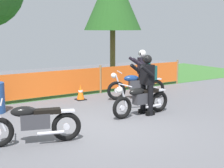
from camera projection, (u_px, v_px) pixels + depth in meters
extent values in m
cube|color=#5B5B60|center=(106.00, 125.00, 8.26)|extent=(24.00, 24.00, 0.02)
cube|color=#386B2D|center=(25.00, 86.00, 13.62)|extent=(24.00, 5.76, 0.01)
cylinder|color=olive|center=(100.00, 79.00, 12.18)|extent=(0.08, 0.08, 1.05)
cylinder|color=olive|center=(177.00, 72.00, 14.25)|extent=(0.08, 0.08, 1.05)
cube|color=orange|center=(51.00, 84.00, 11.14)|extent=(3.82, 0.02, 0.85)
cube|color=orange|center=(142.00, 75.00, 13.21)|extent=(3.82, 0.02, 0.85)
cylinder|color=brown|center=(113.00, 52.00, 17.32)|extent=(0.28, 0.28, 2.30)
torus|color=black|center=(122.00, 108.00, 8.76)|extent=(0.62, 0.13, 0.61)
cylinder|color=silver|center=(122.00, 108.00, 8.76)|extent=(0.14, 0.06, 0.13)
torus|color=black|center=(159.00, 101.00, 9.51)|extent=(0.62, 0.13, 0.61)
cylinder|color=silver|center=(159.00, 101.00, 9.51)|extent=(0.14, 0.06, 0.13)
cube|color=#38383D|center=(143.00, 98.00, 9.13)|extent=(0.58, 0.25, 0.31)
ellipsoid|color=black|center=(137.00, 92.00, 8.97)|extent=(0.51, 0.25, 0.21)
cube|color=black|center=(149.00, 91.00, 9.24)|extent=(0.54, 0.23, 0.10)
cube|color=silver|center=(159.00, 90.00, 9.46)|extent=(0.35, 0.17, 0.04)
cylinder|color=silver|center=(124.00, 97.00, 8.74)|extent=(0.22, 0.06, 0.55)
sphere|color=white|center=(119.00, 90.00, 8.62)|extent=(0.18, 0.18, 0.17)
cylinder|color=silver|center=(125.00, 85.00, 8.71)|extent=(0.05, 0.58, 0.03)
cylinder|color=silver|center=(154.00, 106.00, 9.23)|extent=(0.53, 0.09, 0.07)
torus|color=black|center=(66.00, 127.00, 7.05)|extent=(0.65, 0.29, 0.64)
cylinder|color=silver|center=(66.00, 127.00, 7.05)|extent=(0.15, 0.10, 0.14)
cube|color=#38383D|center=(35.00, 121.00, 6.85)|extent=(0.64, 0.40, 0.32)
ellipsoid|color=black|center=(23.00, 111.00, 6.75)|extent=(0.57, 0.38, 0.22)
cube|color=black|center=(47.00, 111.00, 6.88)|extent=(0.60, 0.37, 0.10)
cube|color=silver|center=(66.00, 111.00, 6.99)|extent=(0.39, 0.26, 0.04)
cylinder|color=silver|center=(0.00, 118.00, 6.64)|extent=(0.24, 0.12, 0.57)
cylinder|color=silver|center=(1.00, 102.00, 6.59)|extent=(0.20, 0.58, 0.03)
cylinder|color=silver|center=(51.00, 133.00, 6.84)|extent=(0.55, 0.23, 0.07)
torus|color=black|center=(116.00, 91.00, 11.06)|extent=(0.64, 0.32, 0.64)
cylinder|color=silver|center=(116.00, 91.00, 11.06)|extent=(0.15, 0.10, 0.14)
torus|color=black|center=(156.00, 89.00, 11.38)|extent=(0.64, 0.32, 0.64)
cylinder|color=silver|center=(156.00, 89.00, 11.38)|extent=(0.15, 0.10, 0.14)
cube|color=#38383D|center=(138.00, 84.00, 11.20)|extent=(0.65, 0.43, 0.32)
ellipsoid|color=navy|center=(131.00, 78.00, 11.11)|extent=(0.57, 0.40, 0.22)
cube|color=black|center=(145.00, 79.00, 11.22)|extent=(0.60, 0.40, 0.10)
cube|color=silver|center=(156.00, 79.00, 11.32)|extent=(0.40, 0.27, 0.04)
cylinder|color=silver|center=(118.00, 82.00, 11.03)|extent=(0.24, 0.13, 0.57)
sphere|color=white|center=(114.00, 75.00, 10.95)|extent=(0.23, 0.23, 0.18)
cylinder|color=silver|center=(119.00, 72.00, 10.98)|extent=(0.23, 0.58, 0.03)
cylinder|color=silver|center=(147.00, 92.00, 11.18)|extent=(0.54, 0.25, 0.07)
cylinder|color=black|center=(150.00, 100.00, 9.09)|extent=(0.16, 0.16, 0.86)
cube|color=black|center=(150.00, 113.00, 9.16)|extent=(0.26, 0.12, 0.12)
cylinder|color=black|center=(143.00, 98.00, 9.35)|extent=(0.16, 0.16, 0.86)
cube|color=black|center=(143.00, 111.00, 9.42)|extent=(0.26, 0.12, 0.12)
cube|color=black|center=(147.00, 74.00, 9.10)|extent=(0.25, 0.37, 0.56)
cylinder|color=black|center=(148.00, 71.00, 8.80)|extent=(0.49, 0.12, 0.38)
cylinder|color=black|center=(137.00, 70.00, 9.16)|extent=(0.49, 0.12, 0.38)
sphere|color=black|center=(147.00, 59.00, 9.03)|extent=(0.26, 0.26, 0.25)
cube|color=black|center=(145.00, 59.00, 8.97)|extent=(0.04, 0.18, 0.08)
cube|color=#194C47|center=(152.00, 73.00, 9.19)|extent=(0.17, 0.29, 0.40)
cylinder|color=black|center=(143.00, 87.00, 11.09)|extent=(0.19, 0.19, 0.86)
cube|color=black|center=(143.00, 98.00, 11.16)|extent=(0.28, 0.19, 0.12)
cylinder|color=black|center=(140.00, 86.00, 11.40)|extent=(0.19, 0.19, 0.86)
cube|color=black|center=(140.00, 96.00, 11.46)|extent=(0.28, 0.19, 0.12)
cube|color=black|center=(142.00, 66.00, 11.13)|extent=(0.35, 0.42, 0.56)
cylinder|color=black|center=(139.00, 63.00, 10.85)|extent=(0.49, 0.26, 0.38)
cylinder|color=black|center=(135.00, 62.00, 11.27)|extent=(0.49, 0.26, 0.38)
sphere|color=white|center=(142.00, 53.00, 11.05)|extent=(0.32, 0.32, 0.25)
cube|color=black|center=(140.00, 54.00, 11.03)|extent=(0.09, 0.18, 0.08)
cube|color=#194C47|center=(147.00, 65.00, 11.16)|extent=(0.24, 0.32, 0.40)
cube|color=black|center=(81.00, 99.00, 11.12)|extent=(0.32, 0.32, 0.03)
cone|color=orange|center=(81.00, 92.00, 11.08)|extent=(0.26, 0.26, 0.50)
cylinder|color=white|center=(81.00, 91.00, 11.07)|extent=(0.15, 0.15, 0.06)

